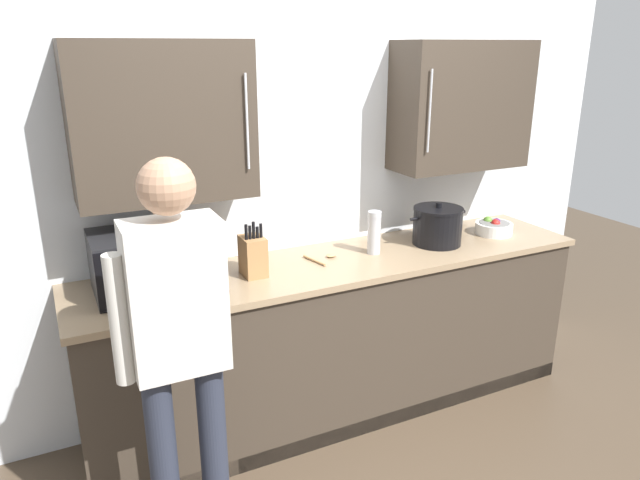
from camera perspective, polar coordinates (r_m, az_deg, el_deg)
back_wall_tiled at (r=3.32m, az=-0.35°, el=8.58°), size 4.12×0.44×2.80m
counter_unit at (r=3.39m, az=1.94°, el=-9.35°), size 2.87×0.63×0.93m
microwave_oven at (r=2.88m, az=-16.86°, el=-2.08°), size 0.49×0.40×0.29m
stock_pot at (r=3.49m, az=11.34°, el=1.37°), size 0.38×0.29×0.25m
fruit_bowl at (r=3.78m, az=16.52°, el=1.21°), size 0.23×0.23×0.10m
knife_block at (r=2.97m, az=-6.52°, el=-1.51°), size 0.11×0.15×0.29m
wooden_spoon at (r=3.21m, az=0.39°, el=-1.71°), size 0.18×0.18×0.02m
thermos_flask at (r=3.27m, az=5.28°, el=0.74°), size 0.08×0.08×0.24m
person_figure at (r=2.26m, az=-13.62°, el=-9.34°), size 0.44×0.53×1.69m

